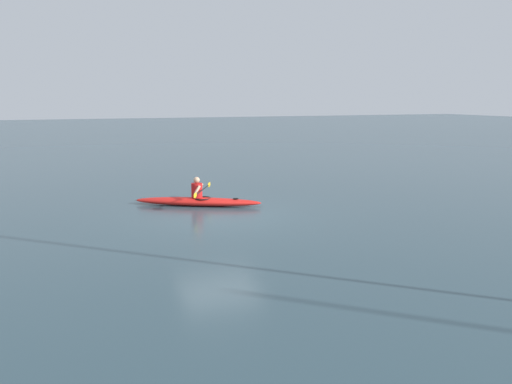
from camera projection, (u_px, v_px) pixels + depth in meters
ground_plane at (219, 216)px, 15.77m from camera, size 160.00×160.00×0.00m
kayak at (198, 201)px, 17.32m from camera, size 4.10×2.61×0.28m
kayaker at (197, 189)px, 17.24m from camera, size 1.22×2.21×0.70m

